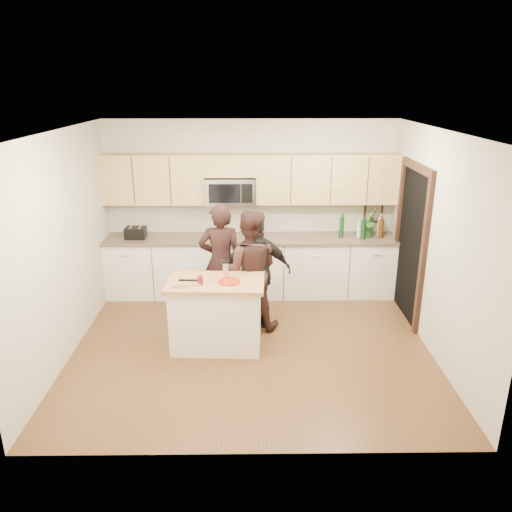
{
  "coord_description": "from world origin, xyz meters",
  "views": [
    {
      "loc": [
        -0.01,
        -5.71,
        3.22
      ],
      "look_at": [
        0.06,
        0.35,
        1.1
      ],
      "focal_mm": 35.0,
      "sensor_mm": 36.0,
      "label": 1
    }
  ],
  "objects_px": {
    "toaster": "(136,233)",
    "woman_left": "(221,262)",
    "island": "(216,314)",
    "woman_center": "(250,270)",
    "woman_right": "(257,272)"
  },
  "relations": [
    {
      "from": "woman_right",
      "to": "woman_center",
      "type": "bearing_deg",
      "value": -9.6
    },
    {
      "from": "toaster",
      "to": "woman_center",
      "type": "xyz_separation_m",
      "value": [
        1.75,
        -1.13,
        -0.19
      ]
    },
    {
      "from": "woman_center",
      "to": "woman_right",
      "type": "height_order",
      "value": "woman_center"
    },
    {
      "from": "island",
      "to": "woman_left",
      "type": "height_order",
      "value": "woman_left"
    },
    {
      "from": "island",
      "to": "woman_center",
      "type": "distance_m",
      "value": 0.79
    },
    {
      "from": "toaster",
      "to": "woman_right",
      "type": "height_order",
      "value": "woman_right"
    },
    {
      "from": "woman_left",
      "to": "island",
      "type": "bearing_deg",
      "value": 88.44
    },
    {
      "from": "toaster",
      "to": "woman_center",
      "type": "distance_m",
      "value": 2.09
    },
    {
      "from": "toaster",
      "to": "woman_left",
      "type": "height_order",
      "value": "woman_left"
    },
    {
      "from": "toaster",
      "to": "woman_center",
      "type": "bearing_deg",
      "value": -32.72
    },
    {
      "from": "island",
      "to": "toaster",
      "type": "relative_size",
      "value": 4.01
    },
    {
      "from": "woman_center",
      "to": "woman_right",
      "type": "relative_size",
      "value": 1.04
    },
    {
      "from": "island",
      "to": "woman_left",
      "type": "xyz_separation_m",
      "value": [
        0.02,
        0.86,
        0.38
      ]
    },
    {
      "from": "toaster",
      "to": "woman_left",
      "type": "relative_size",
      "value": 0.18
    },
    {
      "from": "woman_left",
      "to": "woman_right",
      "type": "height_order",
      "value": "woman_left"
    }
  ]
}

